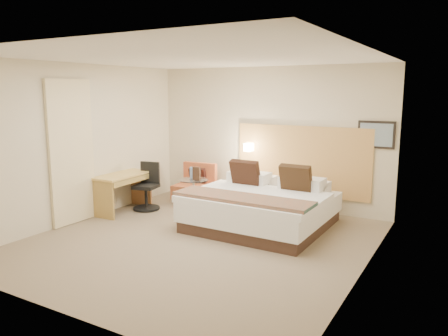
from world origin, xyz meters
The scene contains 20 objects.
floor centered at (0.00, 0.00, -0.01)m, with size 4.80×5.00×0.02m, color #7B6953.
ceiling centered at (0.00, 0.00, 2.71)m, with size 4.80×5.00×0.02m, color white.
wall_back centered at (0.00, 2.51, 1.35)m, with size 4.80×0.02×2.70m, color beige.
wall_front centered at (0.00, -2.51, 1.35)m, with size 4.80×0.02×2.70m, color beige.
wall_left centered at (-2.41, 0.00, 1.35)m, with size 0.02×5.00×2.70m, color beige.
wall_right centered at (2.41, 0.00, 1.35)m, with size 0.02×5.00×2.70m, color beige.
headboard_panel centered at (0.70, 2.47, 0.95)m, with size 2.60×0.04×1.30m, color tan.
art_frame centered at (2.02, 2.48, 1.50)m, with size 0.62×0.03×0.47m, color black.
art_canvas centered at (2.02, 2.46, 1.50)m, with size 0.54×0.01×0.39m, color gray.
lamp_arm centered at (-0.35, 2.42, 1.15)m, with size 0.02×0.02×0.12m, color white.
lamp_shade centered at (-0.35, 2.36, 1.15)m, with size 0.15×0.15×0.15m, color #FFEDC6.
curtain centered at (-2.36, -0.25, 1.22)m, with size 0.06×0.90×2.42m, color beige.
bottle_a centered at (-1.07, 1.41, 0.73)m, with size 0.07×0.07×0.22m, color #84A2CD.
bottle_b centered at (-1.00, 1.44, 0.73)m, with size 0.07×0.07×0.22m, color #85B3CE.
menu_folder centered at (-0.91, 1.34, 0.74)m, with size 0.14×0.06×0.24m, color #382317.
bed centered at (0.51, 1.17, 0.34)m, with size 2.20×2.12×1.05m.
lounge_chair centered at (-1.38, 2.00, 0.31)m, with size 0.79×0.71×0.78m.
side_table centered at (-0.99, 1.35, 0.34)m, with size 0.57×0.57×0.62m.
desk centered at (-2.11, 0.71, 0.57)m, with size 0.57×1.17×0.72m.
desk_chair centered at (-1.85, 1.06, 0.37)m, with size 0.59×0.59×0.89m.
Camera 1 is at (3.46, -5.25, 2.23)m, focal length 35.00 mm.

